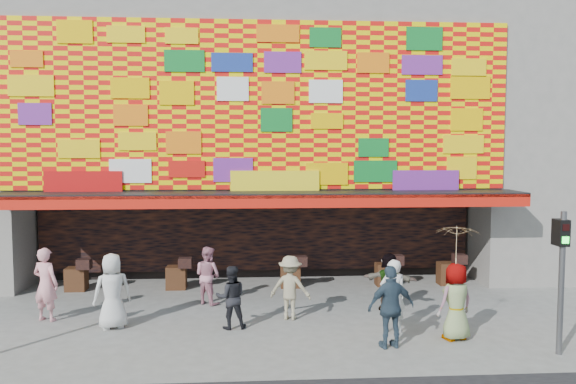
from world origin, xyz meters
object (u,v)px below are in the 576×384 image
at_px(ped_i, 208,275).
at_px(ped_g, 456,302).
at_px(signal_right, 562,266).
at_px(ped_a, 112,291).
at_px(ped_e, 391,307).
at_px(ped_f, 389,281).
at_px(ped_h, 393,296).
at_px(ped_d, 290,288).
at_px(ped_b, 46,284).
at_px(parasol, 457,245).
at_px(ped_c, 231,297).

bearing_deg(ped_i, ped_g, -172.59).
bearing_deg(signal_right, ped_a, 166.41).
bearing_deg(ped_e, ped_f, -113.78).
height_order(ped_e, ped_h, ped_e).
relative_size(ped_a, ped_d, 1.12).
bearing_deg(ped_h, signal_right, 148.07).
bearing_deg(ped_d, ped_h, 170.60).
bearing_deg(ped_e, ped_b, -27.50).
xyz_separation_m(ped_h, ped_i, (-4.51, 2.71, -0.06)).
height_order(ped_e, parasol, parasol).
distance_m(signal_right, parasol, 2.12).
bearing_deg(ped_g, ped_a, -27.91).
bearing_deg(ped_c, parasol, 160.20).
distance_m(ped_f, parasol, 2.91).
bearing_deg(ped_c, ped_d, -163.51).
bearing_deg(ped_i, ped_h, -173.44).
bearing_deg(ped_a, signal_right, 142.92).
bearing_deg(ped_g, signal_right, 132.46).
bearing_deg(ped_d, ped_f, -150.51).
bearing_deg(signal_right, parasol, 150.84).
distance_m(signal_right, ped_i, 8.85).
relative_size(ped_e, ped_h, 1.04).
distance_m(ped_d, ped_i, 2.69).
bearing_deg(parasol, ped_i, 149.87).
bearing_deg(ped_a, ped_i, -159.44).
bearing_deg(ped_e, ped_d, -57.97).
distance_m(ped_d, ped_e, 2.98).
height_order(signal_right, ped_g, signal_right).
relative_size(ped_a, ped_e, 1.01).
bearing_deg(ped_g, parasol, 180.00).
distance_m(signal_right, ped_c, 7.31).
height_order(ped_d, ped_e, ped_e).
bearing_deg(ped_d, ped_c, 40.16).
height_order(ped_a, ped_e, ped_a).
distance_m(ped_a, ped_e, 6.53).
height_order(ped_e, ped_i, ped_e).
distance_m(ped_h, parasol, 1.92).
height_order(ped_a, ped_h, ped_a).
height_order(ped_f, ped_g, ped_g).
bearing_deg(ped_i, parasol, -172.59).
bearing_deg(parasol, ped_h, 153.02).
xyz_separation_m(ped_c, ped_h, (3.79, -0.49, 0.10)).
xyz_separation_m(ped_a, parasol, (7.88, -1.32, 1.24)).
bearing_deg(ped_g, ped_b, -30.31).
xyz_separation_m(ped_b, ped_d, (6.08, -0.27, -0.12)).
distance_m(ped_a, ped_h, 6.64).
bearing_deg(ped_c, ped_h, 165.48).
bearing_deg(ped_i, ped_f, -153.66).
xyz_separation_m(ped_a, ped_d, (4.28, 0.45, -0.10)).
distance_m(ped_b, ped_c, 4.71).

